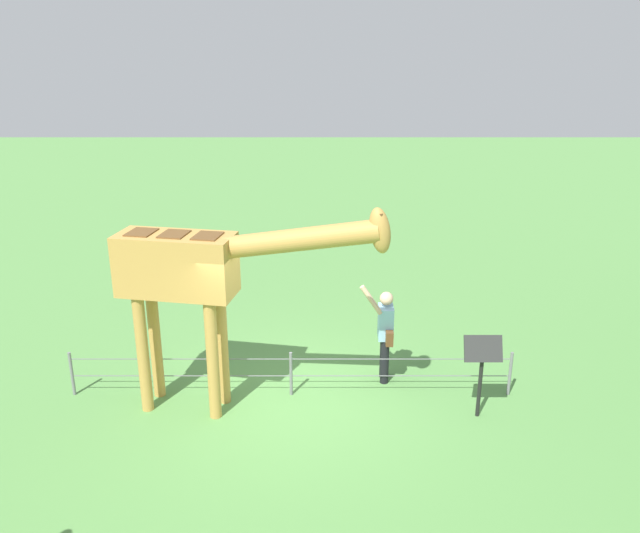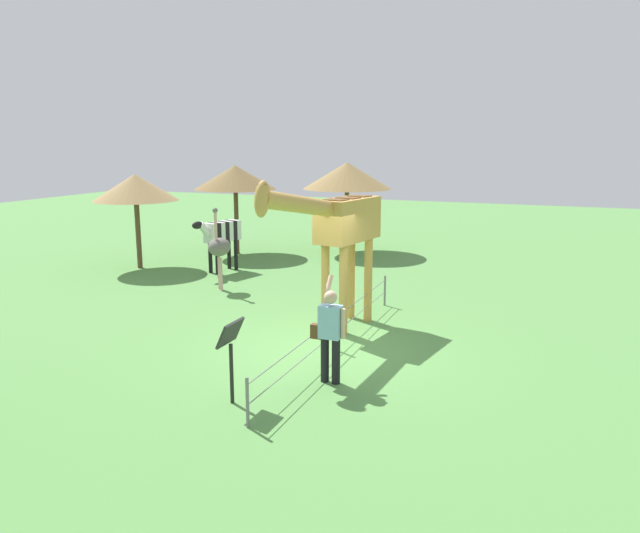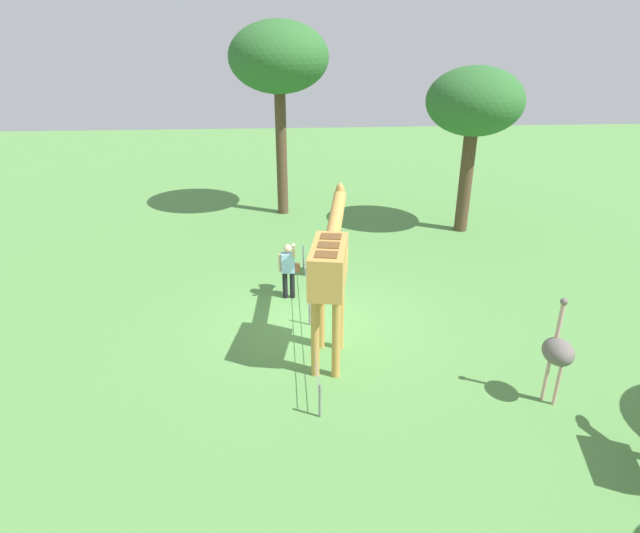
% 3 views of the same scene
% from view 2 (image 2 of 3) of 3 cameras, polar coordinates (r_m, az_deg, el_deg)
% --- Properties ---
extents(ground_plane, '(60.00, 60.00, 0.00)m').
position_cam_2_polar(ground_plane, '(11.95, 0.47, -7.70)').
color(ground_plane, '#568E47').
extents(giraffe, '(4.00, 1.20, 3.34)m').
position_cam_2_polar(giraffe, '(12.65, 1.83, 3.73)').
color(giraffe, '#C69347').
rests_on(giraffe, ground_plane).
extents(visitor, '(0.57, 0.58, 1.76)m').
position_cam_2_polar(visitor, '(10.07, 0.94, -6.01)').
color(visitor, black).
rests_on(visitor, ground_plane).
extents(zebra, '(1.82, 0.75, 1.66)m').
position_cam_2_polar(zebra, '(18.84, -9.27, 2.99)').
color(zebra, black).
rests_on(zebra, ground_plane).
extents(ostrich, '(0.70, 0.56, 2.25)m').
position_cam_2_polar(ostrich, '(16.49, -9.42, 1.80)').
color(ostrich, '#CC9E93').
rests_on(ostrich, ground_plane).
extents(shade_hut_near, '(3.16, 3.16, 3.22)m').
position_cam_2_polar(shade_hut_near, '(21.88, 2.56, 8.49)').
color(shade_hut_near, brown).
rests_on(shade_hut_near, ground_plane).
extents(shade_hut_far, '(2.63, 2.63, 2.97)m').
position_cam_2_polar(shade_hut_far, '(19.88, -16.91, 7.08)').
color(shade_hut_far, brown).
rests_on(shade_hut_far, ground_plane).
extents(shade_hut_aside, '(2.89, 2.89, 3.13)m').
position_cam_2_polar(shade_hut_aside, '(21.70, -7.94, 8.25)').
color(shade_hut_aside, brown).
rests_on(shade_hut_aside, ground_plane).
extents(info_sign, '(0.56, 0.21, 1.32)m').
position_cam_2_polar(info_sign, '(9.37, -8.37, -7.22)').
color(info_sign, black).
rests_on(info_sign, ground_plane).
extents(wire_fence, '(7.05, 0.05, 0.75)m').
position_cam_2_polar(wire_fence, '(11.75, 1.40, -5.96)').
color(wire_fence, slate).
rests_on(wire_fence, ground_plane).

